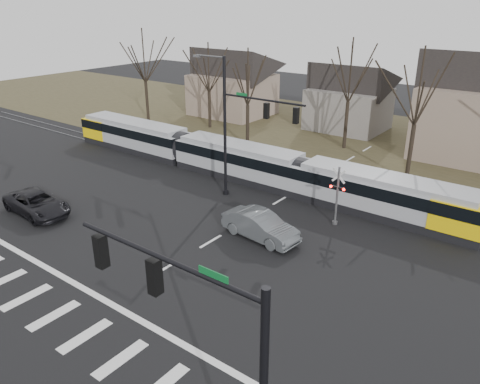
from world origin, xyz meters
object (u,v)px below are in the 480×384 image
Objects in this scene: suv at (37,203)px; sedan at (260,226)px; tram at (238,159)px; rail_crossing_signal at (337,198)px.

sedan is at bearing -63.51° from suv.
tram is 15.63m from suv.
tram is at bearing 163.00° from rail_crossing_signal.
rail_crossing_signal is (2.83, 4.58, 1.04)m from sedan.
rail_crossing_signal reaches higher than suv.
sedan is 1.32× the size of rail_crossing_signal.
sedan is 5.48m from rail_crossing_signal.
rail_crossing_signal reaches higher than sedan.
tram is 10.95m from sedan.
sedan is at bearing -45.48° from tram.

